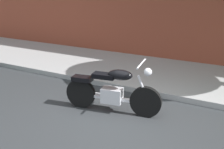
% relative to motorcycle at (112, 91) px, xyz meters
% --- Properties ---
extents(ground_plane, '(60.00, 60.00, 0.00)m').
position_rel_motorcycle_xyz_m(ground_plane, '(0.38, -0.39, -0.48)').
color(ground_plane, '#303335').
extents(sidewalk, '(22.00, 3.11, 0.14)m').
position_rel_motorcycle_xyz_m(sidewalk, '(0.38, 2.75, -0.41)').
color(sidewalk, '#A2A2A2').
rests_on(sidewalk, ground).
extents(motorcycle, '(2.12, 0.72, 1.16)m').
position_rel_motorcycle_xyz_m(motorcycle, '(0.00, 0.00, 0.00)').
color(motorcycle, black).
rests_on(motorcycle, ground).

